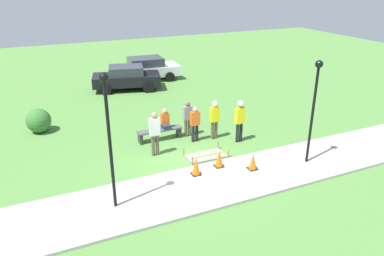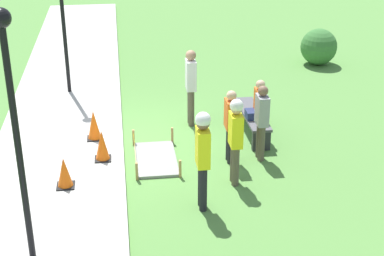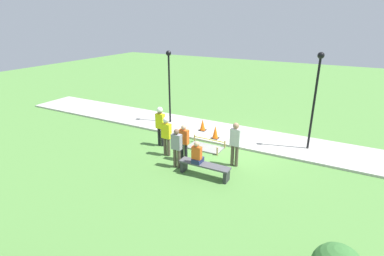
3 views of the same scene
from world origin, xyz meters
TOP-DOWN VIEW (x-y plane):
  - ground_plane at (0.00, 0.00)m, footprint 60.00×60.00m
  - sidewalk at (0.00, -1.40)m, footprint 28.00×2.79m
  - wet_concrete_patch at (0.91, 0.66)m, footprint 1.63×0.91m
  - traffic_cone_near_patch at (-0.13, -0.62)m, footprint 0.34×0.34m
  - traffic_cone_far_patch at (0.91, -0.44)m, footprint 0.34×0.34m
  - traffic_cone_sidewalk_edge at (1.94, -1.13)m, footprint 0.34×0.34m
  - park_bench at (-0.19, 2.98)m, footprint 1.99×0.44m
  - person_seated_on_bench at (0.10, 3.03)m, footprint 0.36×0.44m
  - worker_supervisor at (2.05, 2.12)m, footprint 0.40×0.25m
  - worker_assistant at (2.87, 1.37)m, footprint 0.40×0.27m
  - bystander_in_orange_shirt at (1.15, 2.20)m, footprint 0.40×0.22m
  - bystander_in_gray_shirt at (-0.88, 1.64)m, footprint 0.40×0.24m
  - bystander_in_white_shirt at (1.09, 2.86)m, footprint 0.40×0.22m
  - lamppost_near at (4.17, -1.49)m, footprint 0.28×0.28m
  - lamppost_far at (-3.26, -1.36)m, footprint 0.28×0.28m
  - parked_car_black at (0.60, 11.18)m, footprint 4.46×2.83m
  - parked_car_white at (2.42, 12.83)m, footprint 4.60×2.37m
  - shrub_rounded_near at (-4.94, 6.15)m, footprint 1.12×1.12m

SIDE VIEW (x-z plane):
  - ground_plane at x=0.00m, z-range 0.00..0.00m
  - wet_concrete_patch at x=0.91m, z-range -0.15..0.23m
  - sidewalk at x=0.00m, z-range 0.00..0.10m
  - park_bench at x=-0.19m, z-range 0.11..0.62m
  - traffic_cone_sidewalk_edge at x=1.94m, z-range 0.10..0.70m
  - traffic_cone_far_patch at x=0.91m, z-range 0.10..0.75m
  - traffic_cone_near_patch at x=-0.13m, z-range 0.10..0.77m
  - shrub_rounded_near at x=-4.94m, z-range 0.00..1.12m
  - parked_car_black at x=0.60m, z-range 0.03..1.52m
  - parked_car_white at x=2.42m, z-range 0.02..1.57m
  - person_seated_on_bench at x=0.10m, z-range 0.41..1.30m
  - bystander_in_orange_shirt at x=1.15m, z-range 0.10..1.68m
  - bystander_in_white_shirt at x=1.09m, z-range 0.10..1.74m
  - worker_supervisor at x=2.05m, z-range 0.17..1.92m
  - bystander_in_gray_shirt at x=-0.88m, z-range 0.13..1.98m
  - worker_assistant at x=2.87m, z-range 0.20..2.08m
  - lamppost_near at x=4.17m, z-range 0.71..4.65m
  - lamppost_far at x=-3.26m, z-range 0.73..4.98m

